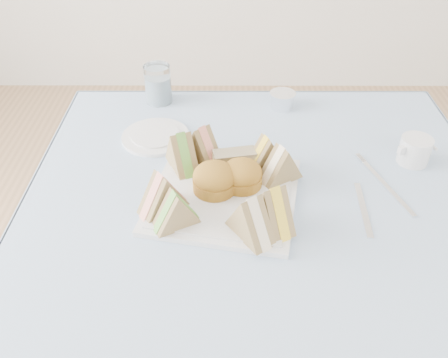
{
  "coord_description": "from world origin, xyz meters",
  "views": [
    {
      "loc": [
        -0.08,
        -0.73,
        1.4
      ],
      "look_at": [
        -0.08,
        0.03,
        0.8
      ],
      "focal_mm": 38.0,
      "sensor_mm": 36.0,
      "label": 1
    }
  ],
  "objects_px": {
    "table": "(256,317)",
    "water_glass": "(158,84)",
    "serving_plate": "(224,195)",
    "creamer_jug": "(415,150)"
  },
  "relations": [
    {
      "from": "table",
      "to": "creamer_jug",
      "type": "xyz_separation_m",
      "value": [
        0.36,
        0.16,
        0.41
      ]
    },
    {
      "from": "serving_plate",
      "to": "creamer_jug",
      "type": "relative_size",
      "value": 4.18
    },
    {
      "from": "creamer_jug",
      "to": "water_glass",
      "type": "bearing_deg",
      "value": 131.08
    },
    {
      "from": "serving_plate",
      "to": "water_glass",
      "type": "xyz_separation_m",
      "value": [
        -0.18,
        0.42,
        0.05
      ]
    },
    {
      "from": "table",
      "to": "water_glass",
      "type": "xyz_separation_m",
      "value": [
        -0.26,
        0.45,
        0.43
      ]
    },
    {
      "from": "serving_plate",
      "to": "creamer_jug",
      "type": "height_order",
      "value": "creamer_jug"
    },
    {
      "from": "table",
      "to": "water_glass",
      "type": "relative_size",
      "value": 8.43
    },
    {
      "from": "table",
      "to": "creamer_jug",
      "type": "relative_size",
      "value": 12.52
    },
    {
      "from": "serving_plate",
      "to": "creamer_jug",
      "type": "bearing_deg",
      "value": 27.67
    },
    {
      "from": "serving_plate",
      "to": "creamer_jug",
      "type": "distance_m",
      "value": 0.46
    }
  ]
}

